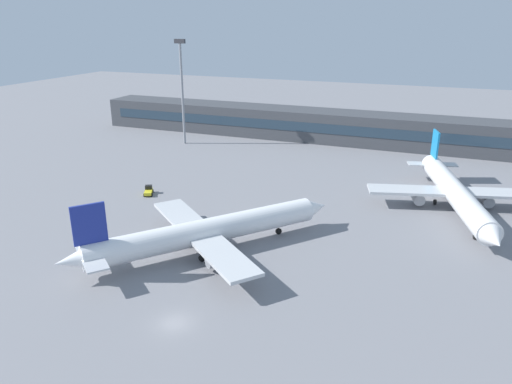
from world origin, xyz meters
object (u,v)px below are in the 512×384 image
(airplane_near, at_px, (209,231))
(floodlight_tower_west, at_px, (182,86))
(baggage_tug_yellow, at_px, (149,191))
(airplane_mid, at_px, (455,193))

(airplane_near, height_order, floodlight_tower_west, floodlight_tower_west)
(airplane_near, xyz_separation_m, baggage_tug_yellow, (-23.85, 19.01, -2.66))
(airplane_near, distance_m, airplane_mid, 49.18)
(airplane_near, xyz_separation_m, floodlight_tower_west, (-38.51, 60.72, 13.50))
(airplane_mid, relative_size, baggage_tug_yellow, 11.85)
(airplane_near, height_order, airplane_mid, airplane_mid)
(baggage_tug_yellow, relative_size, floodlight_tower_west, 0.13)
(floodlight_tower_west, bearing_deg, airplane_near, -57.62)
(baggage_tug_yellow, bearing_deg, airplane_near, -38.55)
(airplane_mid, relative_size, floodlight_tower_west, 1.55)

